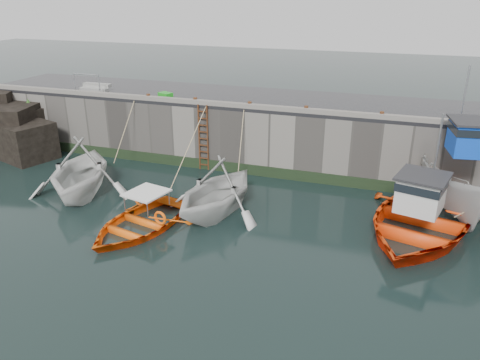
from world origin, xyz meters
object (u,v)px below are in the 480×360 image
(boat_far_white, at_px, (458,179))
(bollard_d, at_px, (306,109))
(boat_far_orange, at_px, (420,219))
(fish_crate, at_px, (166,95))
(bollard_a, at_px, (148,97))
(boat_near_blacktrim, at_px, (217,212))
(bollard_c, at_px, (250,105))
(bollard_e, at_px, (382,115))
(boat_near_white, at_px, (83,193))
(bollard_b, at_px, (195,100))
(boat_near_blue, at_px, (140,228))
(ladder, at_px, (203,138))

(boat_far_white, height_order, bollard_d, boat_far_white)
(boat_far_orange, relative_size, fish_crate, 11.91)
(boat_far_white, bearing_deg, bollard_a, 167.73)
(boat_near_blacktrim, distance_m, boat_far_white, 9.68)
(fish_crate, height_order, bollard_c, fish_crate)
(bollard_e, bearing_deg, bollard_c, 180.00)
(boat_near_white, height_order, bollard_b, bollard_b)
(boat_far_orange, bearing_deg, bollard_e, 131.38)
(fish_crate, bearing_deg, bollard_a, -116.22)
(boat_near_blue, height_order, bollard_e, bollard_e)
(bollard_a, distance_m, bollard_c, 5.20)
(ladder, bearing_deg, bollard_d, 4.00)
(boat_near_blue, bearing_deg, boat_far_orange, 30.18)
(boat_near_white, bearing_deg, bollard_d, 6.99)
(boat_near_blue, xyz_separation_m, bollard_c, (2.06, 6.73, 3.30))
(bollard_d, distance_m, bollard_e, 3.20)
(boat_far_white, relative_size, bollard_d, 27.07)
(bollard_a, relative_size, bollard_e, 1.00)
(boat_near_blacktrim, xyz_separation_m, bollard_b, (-2.84, 4.57, 3.30))
(ladder, height_order, bollard_d, bollard_d)
(boat_near_white, height_order, boat_near_blue, boat_near_white)
(boat_near_white, distance_m, bollard_b, 6.65)
(bollard_e, bearing_deg, fish_crate, 176.99)
(bollard_c, bearing_deg, boat_near_blacktrim, -88.28)
(bollard_c, bearing_deg, ladder, -171.33)
(boat_near_blue, height_order, boat_far_white, boat_far_white)
(boat_far_white, distance_m, bollard_a, 14.41)
(boat_near_white, bearing_deg, boat_far_white, -7.43)
(ladder, height_order, bollard_b, bollard_b)
(boat_near_blacktrim, height_order, bollard_a, bollard_a)
(boat_near_white, relative_size, boat_far_orange, 0.66)
(boat_far_white, relative_size, bollard_e, 27.07)
(fish_crate, relative_size, bollard_c, 2.37)
(boat_far_white, bearing_deg, boat_near_blacktrim, -166.22)
(bollard_b, relative_size, bollard_c, 1.00)
(boat_near_white, relative_size, boat_near_blue, 1.13)
(boat_near_white, xyz_separation_m, boat_far_orange, (13.70, 1.10, 0.46))
(boat_near_blacktrim, height_order, fish_crate, fish_crate)
(boat_far_white, bearing_deg, bollard_c, 165.62)
(ladder, distance_m, bollard_a, 3.47)
(ladder, xyz_separation_m, boat_near_blue, (0.14, -6.39, -1.59))
(ladder, xyz_separation_m, bollard_b, (-0.50, 0.34, 1.71))
(boat_far_white, xyz_separation_m, bollard_d, (-6.42, 0.92, 2.13))
(boat_near_blue, bearing_deg, bollard_a, 127.30)
(boat_near_blue, bearing_deg, boat_near_white, 165.36)
(boat_near_blacktrim, relative_size, boat_far_white, 0.64)
(boat_near_white, bearing_deg, ladder, 27.03)
(boat_near_blacktrim, bearing_deg, boat_far_white, 33.39)
(boat_far_orange, distance_m, fish_crate, 13.18)
(fish_crate, distance_m, bollard_d, 7.17)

